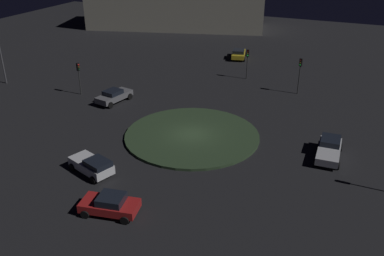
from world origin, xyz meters
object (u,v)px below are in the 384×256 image
(car_white, at_px, (92,165))
(car_yellow, at_px, (239,54))
(traffic_light_south, at_px, (247,58))
(car_silver, at_px, (329,149))
(traffic_light_southwest, at_px, (300,69))
(car_red, at_px, (110,204))
(store_building, at_px, (177,8))
(traffic_light_east, at_px, (79,72))
(car_grey, at_px, (114,96))

(car_white, xyz_separation_m, car_yellow, (-0.76, -35.75, -0.02))
(car_white, height_order, traffic_light_south, traffic_light_south)
(car_silver, height_order, car_white, car_white)
(traffic_light_southwest, bearing_deg, car_yellow, -111.33)
(car_silver, bearing_deg, car_red, -44.38)
(car_white, height_order, car_red, car_white)
(car_white, distance_m, store_building, 54.93)
(car_red, relative_size, traffic_light_east, 1.11)
(car_white, relative_size, traffic_light_east, 1.12)
(car_yellow, bearing_deg, traffic_light_east, 136.05)
(traffic_light_southwest, bearing_deg, car_grey, -34.84)
(car_yellow, height_order, car_red, car_red)
(car_yellow, height_order, traffic_light_east, traffic_light_east)
(traffic_light_south, bearing_deg, traffic_light_southwest, 68.46)
(traffic_light_east, height_order, store_building, store_building)
(car_grey, bearing_deg, car_white, -142.55)
(car_yellow, relative_size, traffic_light_southwest, 1.05)
(car_white, distance_m, traffic_light_south, 27.65)
(traffic_light_southwest, height_order, store_building, store_building)
(car_white, distance_m, traffic_light_southwest, 27.18)
(car_red, relative_size, traffic_light_south, 1.09)
(traffic_light_southwest, distance_m, traffic_light_east, 25.60)
(car_grey, distance_m, traffic_light_east, 5.32)
(traffic_light_south, distance_m, store_building, 33.09)
(car_yellow, distance_m, traffic_light_southwest, 15.88)
(traffic_light_south, bearing_deg, store_building, -139.09)
(car_red, height_order, traffic_light_southwest, traffic_light_southwest)
(car_silver, distance_m, car_grey, 24.02)
(car_silver, xyz_separation_m, car_white, (16.99, 10.32, 0.02))
(car_red, xyz_separation_m, traffic_light_southwest, (-7.48, -28.26, 2.32))
(car_silver, relative_size, car_white, 1.08)
(car_yellow, height_order, traffic_light_southwest, traffic_light_southwest)
(car_yellow, distance_m, store_building, 24.47)
(car_white, bearing_deg, traffic_light_southwest, -96.83)
(car_grey, bearing_deg, car_red, -136.86)
(car_silver, xyz_separation_m, traffic_light_east, (28.71, -3.74, 1.99))
(car_grey, distance_m, traffic_light_southwest, 21.56)
(traffic_light_east, bearing_deg, car_white, -33.68)
(car_yellow, relative_size, traffic_light_east, 1.17)
(car_silver, distance_m, traffic_light_east, 29.02)
(car_yellow, relative_size, traffic_light_south, 1.16)
(car_yellow, xyz_separation_m, traffic_light_east, (12.48, 21.69, 1.99))
(car_white, height_order, store_building, store_building)
(car_silver, distance_m, car_yellow, 30.16)
(car_white, xyz_separation_m, traffic_light_south, (-4.57, -27.20, 2.01))
(traffic_light_east, bearing_deg, car_red, -31.82)
(traffic_light_southwest, relative_size, traffic_light_south, 1.11)
(store_building, bearing_deg, car_white, 92.55)
(traffic_light_southwest, bearing_deg, store_building, -109.02)
(car_white, bearing_deg, car_red, 156.40)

